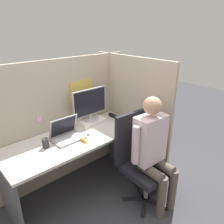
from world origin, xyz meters
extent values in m
plane|color=#3D3D42|center=(0.00, 0.00, 0.00)|extent=(12.00, 12.00, 0.00)
cube|color=tan|center=(0.00, 0.70, 0.80)|extent=(2.19, 0.04, 1.60)
cube|color=gold|center=(0.35, 0.68, 1.15)|extent=(0.34, 0.01, 0.31)
cube|color=#F4EA66|center=(0.57, 0.68, 1.12)|extent=(0.08, 0.01, 0.08)
cube|color=#EA9EC6|center=(-0.26, 0.68, 0.95)|extent=(0.06, 0.01, 0.06)
cube|color=tan|center=(0.87, 0.27, 0.80)|extent=(0.04, 1.31, 1.60)
cube|color=beige|center=(0.00, 0.34, 0.73)|extent=(1.69, 0.68, 0.03)
cube|color=#4C4C51|center=(-0.81, 0.34, 0.36)|extent=(0.03, 0.58, 0.71)
cube|color=#4C4C51|center=(0.81, 0.34, 0.36)|extent=(0.03, 0.58, 0.71)
cube|color=white|center=(0.38, 0.54, 0.77)|extent=(0.36, 0.24, 0.05)
cylinder|color=#B2B2B7|center=(0.38, 0.54, 0.80)|extent=(0.23, 0.23, 0.01)
cylinder|color=#B2B2B7|center=(0.38, 0.54, 0.84)|extent=(0.04, 0.04, 0.07)
cube|color=#B2B2B7|center=(0.38, 0.54, 1.04)|extent=(0.51, 0.02, 0.35)
cube|color=black|center=(0.38, 0.53, 1.04)|extent=(0.48, 0.00, 0.32)
cube|color=#99999E|center=(-0.09, 0.34, 0.75)|extent=(0.35, 0.24, 0.02)
cube|color=silver|center=(-0.09, 0.36, 0.77)|extent=(0.30, 0.13, 0.00)
cube|color=#99999E|center=(-0.09, 0.43, 0.88)|extent=(0.35, 0.08, 0.24)
cube|color=black|center=(-0.09, 0.43, 0.88)|extent=(0.31, 0.06, 0.21)
ellipsoid|color=silver|center=(0.15, 0.28, 0.76)|extent=(0.06, 0.04, 0.03)
cube|color=black|center=(0.73, 0.47, 0.77)|extent=(0.04, 0.16, 0.05)
cone|color=orange|center=(0.01, 0.15, 0.76)|extent=(0.04, 0.13, 0.04)
cylinder|color=green|center=(0.01, 0.22, 0.76)|extent=(0.02, 0.02, 0.02)
cylinder|color=black|center=(0.48, -0.37, 0.02)|extent=(0.10, 0.10, 0.04)
cube|color=black|center=(0.62, -0.38, 0.02)|extent=(0.28, 0.06, 0.04)
cube|color=black|center=(0.53, -0.24, 0.02)|extent=(0.14, 0.27, 0.04)
cube|color=black|center=(0.37, -0.28, 0.02)|extent=(0.24, 0.21, 0.04)
cube|color=black|center=(0.36, -0.45, 0.02)|extent=(0.26, 0.18, 0.04)
cube|color=black|center=(0.51, -0.51, 0.02)|extent=(0.10, 0.28, 0.04)
cylinder|color=gray|center=(0.48, -0.37, 0.21)|extent=(0.05, 0.05, 0.35)
cube|color=black|center=(0.48, -0.37, 0.42)|extent=(0.49, 0.49, 0.07)
cube|color=black|center=(0.46, -0.11, 0.76)|extent=(0.44, 0.08, 0.61)
cylinder|color=brown|center=(0.40, -0.48, 0.51)|extent=(0.13, 0.31, 0.11)
cylinder|color=brown|center=(0.41, -0.63, 0.26)|extent=(0.09, 0.09, 0.51)
cylinder|color=brown|center=(0.58, -0.49, 0.51)|extent=(0.13, 0.31, 0.11)
cylinder|color=brown|center=(0.59, -0.64, 0.26)|extent=(0.09, 0.09, 0.51)
cube|color=silver|center=(0.48, -0.37, 0.83)|extent=(0.35, 0.23, 0.53)
sphere|color=tan|center=(0.48, -0.37, 1.21)|extent=(0.19, 0.19, 0.19)
cylinder|color=silver|center=(0.27, -0.36, 0.83)|extent=(0.07, 0.07, 0.42)
cylinder|color=silver|center=(0.68, -0.39, 0.83)|extent=(0.07, 0.07, 0.42)
cylinder|color=#28282D|center=(-0.36, 0.36, 0.80)|extent=(0.07, 0.07, 0.10)
camera|label=1|loc=(-1.21, -1.60, 1.97)|focal=35.00mm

